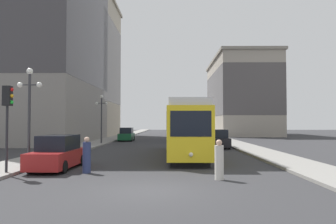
{
  "coord_description": "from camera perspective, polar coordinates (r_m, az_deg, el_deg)",
  "views": [
    {
      "loc": [
        0.75,
        -11.88,
        2.5
      ],
      "look_at": [
        0.57,
        6.48,
        3.11
      ],
      "focal_mm": 34.42,
      "sensor_mm": 36.0,
      "label": 1
    }
  ],
  "objects": [
    {
      "name": "parked_car_left_mid",
      "position": [
        18.48,
        -18.88,
        -6.94
      ],
      "size": [
        1.95,
        4.73,
        1.82
      ],
      "rotation": [
        0.0,
        0.0,
        -0.02
      ],
      "color": "black",
      "rests_on": "ground"
    },
    {
      "name": "traffic_light_near_left",
      "position": [
        17.11,
        -26.52,
        1.02
      ],
      "size": [
        0.47,
        0.36,
        4.1
      ],
      "color": "#232328",
      "rests_on": "sidewalk_left"
    },
    {
      "name": "transit_bus",
      "position": [
        44.01,
        5.73,
        -2.6
      ],
      "size": [
        3.03,
        11.62,
        3.45
      ],
      "rotation": [
        0.0,
        0.0,
        -0.04
      ],
      "color": "black",
      "rests_on": "ground"
    },
    {
      "name": "building_right_corner",
      "position": [
        68.48,
        12.59,
        2.75
      ],
      "size": [
        11.37,
        24.5,
        15.57
      ],
      "color": "#A89E8E",
      "rests_on": "ground"
    },
    {
      "name": "parked_car_right_far",
      "position": [
        32.19,
        8.85,
        -4.82
      ],
      "size": [
        1.92,
        4.48,
        1.82
      ],
      "rotation": [
        0.0,
        0.0,
        3.15
      ],
      "color": "black",
      "rests_on": "ground"
    },
    {
      "name": "sidewalk_right",
      "position": [
        52.46,
        8.69,
        -4.52
      ],
      "size": [
        2.94,
        120.0,
        0.15
      ],
      "primitive_type": "cube",
      "color": "gray",
      "rests_on": "ground"
    },
    {
      "name": "sidewalk_left",
      "position": [
        52.69,
        -9.15,
        -4.5
      ],
      "size": [
        2.94,
        120.0,
        0.15
      ],
      "primitive_type": "cube",
      "color": "gray",
      "rests_on": "ground"
    },
    {
      "name": "lamp_post_left_far",
      "position": [
        37.68,
        -11.7,
        0.1
      ],
      "size": [
        1.41,
        0.36,
        5.53
      ],
      "color": "#333338",
      "rests_on": "sidewalk_left"
    },
    {
      "name": "pedestrian_crossing_far",
      "position": [
        16.61,
        -14.19,
        -7.59
      ],
      "size": [
        0.4,
        0.4,
        1.79
      ],
      "rotation": [
        0.0,
        0.0,
        0.78
      ],
      "color": "navy",
      "rests_on": "ground"
    },
    {
      "name": "building_left_midblock",
      "position": [
        46.6,
        -21.22,
        14.42
      ],
      "size": [
        13.42,
        21.0,
        30.03
      ],
      "color": "gray",
      "rests_on": "ground"
    },
    {
      "name": "building_left_corner",
      "position": [
        60.44,
        -16.37,
        7.83
      ],
      "size": [
        14.81,
        17.15,
        24.51
      ],
      "color": "#B2A893",
      "rests_on": "ground"
    },
    {
      "name": "lamp_post_left_near",
      "position": [
        19.77,
        -23.34,
        1.81
      ],
      "size": [
        1.41,
        0.36,
        5.44
      ],
      "color": "#333338",
      "rests_on": "sidewalk_left"
    },
    {
      "name": "streetcar",
      "position": [
        24.65,
        3.22,
        -2.82
      ],
      "size": [
        2.79,
        14.89,
        3.89
      ],
      "rotation": [
        0.0,
        0.0,
        -0.01
      ],
      "color": "black",
      "rests_on": "ground"
    },
    {
      "name": "pedestrian_crossing_near",
      "position": [
        14.42,
        9.04,
        -8.57
      ],
      "size": [
        0.39,
        0.39,
        1.76
      ],
      "rotation": [
        0.0,
        0.0,
        6.23
      ],
      "color": "beige",
      "rests_on": "ground"
    },
    {
      "name": "ground_plane",
      "position": [
        12.16,
        -3.06,
        -13.76
      ],
      "size": [
        200.0,
        200.0,
        0.0
      ],
      "primitive_type": "plane",
      "color": "#303033"
    },
    {
      "name": "parked_car_left_near",
      "position": [
        44.39,
        -7.35,
        -4.01
      ],
      "size": [
        1.89,
        4.23,
        1.82
      ],
      "rotation": [
        0.0,
        0.0,
        -0.0
      ],
      "color": "black",
      "rests_on": "ground"
    }
  ]
}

